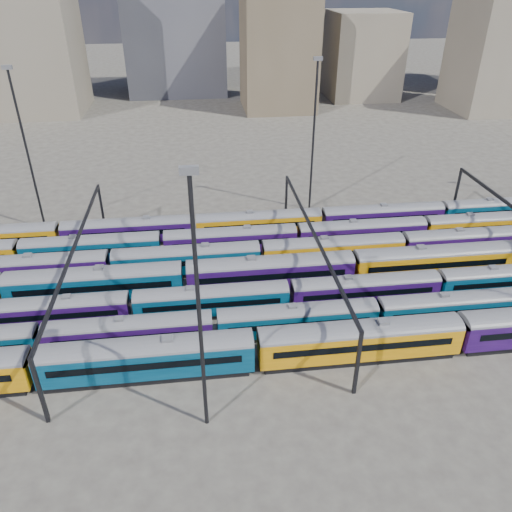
{
  "coord_description": "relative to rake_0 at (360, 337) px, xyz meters",
  "views": [
    {
      "loc": [
        -4.42,
        -55.32,
        37.66
      ],
      "look_at": [
        2.88,
        3.53,
        3.0
      ],
      "focal_mm": 35.0,
      "sensor_mm": 36.0,
      "label": 1
    }
  ],
  "objects": [
    {
      "name": "rake_6",
      "position": [
        -7.15,
        30.0,
        -0.31
      ],
      "size": [
        141.75,
        2.96,
        4.98
      ],
      "color": "black",
      "rests_on": "ground"
    },
    {
      "name": "rake_4",
      "position": [
        2.28,
        20.0,
        -0.25
      ],
      "size": [
        103.41,
        3.03,
        5.1
      ],
      "color": "black",
      "rests_on": "ground"
    },
    {
      "name": "rake_1",
      "position": [
        -15.42,
        5.0,
        -0.47
      ],
      "size": [
        114.45,
        2.79,
        4.69
      ],
      "color": "black",
      "rests_on": "ground"
    },
    {
      "name": "rake_2",
      "position": [
        -25.22,
        10.0,
        -0.44
      ],
      "size": [
        115.79,
        2.83,
        4.75
      ],
      "color": "black",
      "rests_on": "ground"
    },
    {
      "name": "rake_5",
      "position": [
        -22.12,
        25.0,
        -0.34
      ],
      "size": [
        120.34,
        2.94,
        4.94
      ],
      "color": "black",
      "rests_on": "ground"
    },
    {
      "name": "mast_1",
      "position": [
        -41.89,
        37.0,
        11.04
      ],
      "size": [
        1.4,
        0.5,
        25.6
      ],
      "color": "black",
      "rests_on": "ground"
    },
    {
      "name": "gantry_2",
      "position": [
        -1.89,
        15.0,
        3.86
      ],
      "size": [
        0.35,
        40.35,
        8.03
      ],
      "color": "black",
      "rests_on": "ground"
    },
    {
      "name": "rake_0",
      "position": [
        0.0,
        0.0,
        0.0
      ],
      "size": [
        112.88,
        3.3,
        5.58
      ],
      "color": "black",
      "rests_on": "ground"
    },
    {
      "name": "rake_3",
      "position": [
        -7.53,
        15.0,
        -0.01
      ],
      "size": [
        112.51,
        3.29,
        5.56
      ],
      "color": "black",
      "rests_on": "ground"
    },
    {
      "name": "gantry_1",
      "position": [
        -31.89,
        15.0,
        3.86
      ],
      "size": [
        0.35,
        40.35,
        8.03
      ],
      "color": "black",
      "rests_on": "ground"
    },
    {
      "name": "mast_2",
      "position": [
        -16.89,
        -7.0,
        11.04
      ],
      "size": [
        1.4,
        0.5,
        25.6
      ],
      "color": "black",
      "rests_on": "ground"
    },
    {
      "name": "mast_3",
      "position": [
        3.11,
        39.0,
        11.04
      ],
      "size": [
        1.4,
        0.5,
        25.6
      ],
      "color": "black",
      "rests_on": "ground"
    },
    {
      "name": "ground",
      "position": [
        -11.89,
        15.0,
        -2.93
      ],
      "size": [
        500.0,
        500.0,
        0.0
      ],
      "primitive_type": "plane",
      "color": "#403B36",
      "rests_on": "ground"
    }
  ]
}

